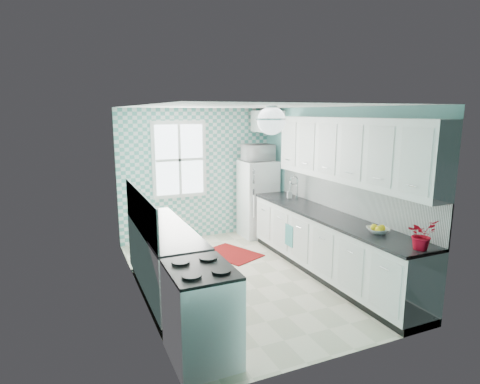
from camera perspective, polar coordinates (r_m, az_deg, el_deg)
name	(u,v)px	position (r m, az deg, el deg)	size (l,w,h in m)	color
floor	(244,278)	(6.12, 0.52, -12.11)	(3.00, 4.40, 0.02)	beige
ceiling	(244,106)	(5.62, 0.57, 12.19)	(3.00, 4.40, 0.02)	white
wall_back	(197,174)	(7.78, -6.16, 2.56)	(3.00, 0.02, 2.50)	#78C2BC
wall_front	(340,239)	(3.90, 14.10, -6.55)	(3.00, 0.02, 2.50)	#78C2BC
wall_left	(137,205)	(5.32, -14.47, -1.81)	(0.02, 4.40, 2.50)	#78C2BC
wall_right	(331,188)	(6.50, 12.78, 0.62)	(0.02, 4.40, 2.50)	#78C2BC
accent_wall	(197,174)	(7.76, -6.11, 2.54)	(3.00, 0.01, 2.50)	#57A99D
window	(179,160)	(7.59, -8.62, 4.57)	(1.04, 0.05, 1.44)	white
backsplash_right	(346,196)	(6.18, 14.78, -0.53)	(0.02, 3.60, 0.51)	white
backsplash_left	(140,210)	(5.26, -14.07, -2.54)	(0.02, 2.15, 0.51)	white
upper_cabinets_right	(348,150)	(5.83, 15.16, 5.77)	(0.33, 3.20, 0.90)	white
upper_cabinet_fridge	(266,121)	(7.84, 3.78, 10.01)	(0.40, 0.74, 0.40)	white
ceiling_light	(271,120)	(4.90, 4.47, 10.11)	(0.34, 0.34, 0.35)	silver
base_cabinets_right	(327,246)	(6.21, 12.33, -7.50)	(0.60, 3.60, 0.90)	white
countertop_right	(328,216)	(6.07, 12.40, -3.31)	(0.63, 3.60, 0.04)	black
base_cabinets_left	(164,262)	(5.53, -10.72, -9.79)	(0.60, 2.15, 0.90)	white
countertop_left	(164,228)	(5.39, -10.74, -5.10)	(0.63, 2.15, 0.04)	black
fridge	(258,199)	(7.89, 2.54, -0.95)	(0.65, 0.65, 1.50)	silver
stove	(201,312)	(4.13, -5.52, -16.63)	(0.62, 0.78, 0.94)	silver
sink	(289,200)	(7.00, 7.04, -1.07)	(0.44, 0.37, 0.53)	silver
rug	(231,254)	(7.04, -1.22, -8.78)	(0.67, 0.96, 0.02)	maroon
dish_towel	(289,236)	(6.51, 7.00, -6.16)	(0.02, 0.23, 0.34)	#67BCAC
fruit_bowl	(378,230)	(5.31, 19.02, -5.18)	(0.27, 0.27, 0.07)	white
potted_plant	(422,234)	(4.83, 24.42, -5.52)	(0.30, 0.26, 0.34)	maroon
soap_bottle	(290,193)	(7.07, 7.05, -0.17)	(0.08, 0.08, 0.18)	#8E9CAB
microwave	(258,153)	(7.75, 2.60, 5.61)	(0.57, 0.39, 0.32)	silver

